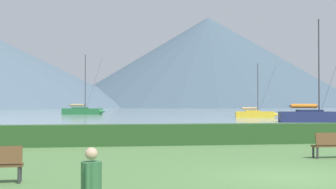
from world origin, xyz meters
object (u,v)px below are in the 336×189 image
person_seated_viewer (91,180)px  sailboat_slip_6 (83,111)px  park_bench_near_path (335,144)px  sailboat_slip_0 (255,114)px  sailboat_slip_1 (314,116)px

person_seated_viewer → sailboat_slip_6: bearing=105.0°
park_bench_near_path → person_seated_viewer: bearing=-138.3°
sailboat_slip_0 → sailboat_slip_1: sailboat_slip_1 is taller
sailboat_slip_1 → person_seated_viewer: size_ratio=9.19×
sailboat_slip_0 → sailboat_slip_1: (0.07, -19.25, 0.17)m
park_bench_near_path → sailboat_slip_0: bearing=72.7°
sailboat_slip_0 → person_seated_viewer: sailboat_slip_0 is taller
sailboat_slip_6 → sailboat_slip_0: bearing=-23.1°
sailboat_slip_1 → sailboat_slip_6: (-25.84, 44.87, 0.00)m
sailboat_slip_6 → person_seated_viewer: size_ratio=9.24×
park_bench_near_path → person_seated_viewer: size_ratio=1.32×
sailboat_slip_1 → person_seated_viewer: sailboat_slip_1 is taller
sailboat_slip_1 → park_bench_near_path: (-15.78, -34.05, -0.19)m
sailboat_slip_1 → person_seated_viewer: (-24.73, -42.29, -0.03)m
sailboat_slip_6 → person_seated_viewer: (1.10, -87.16, -0.03)m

